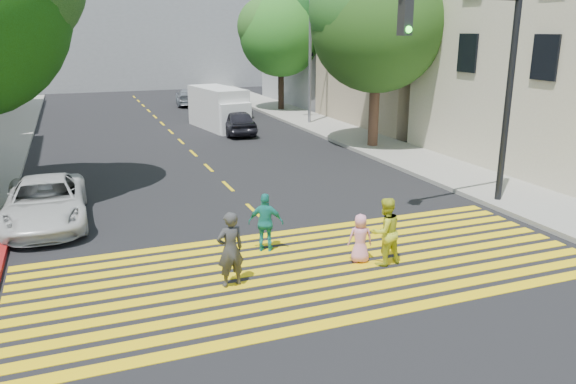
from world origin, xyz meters
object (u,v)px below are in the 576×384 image
tree_right_near (379,17)px  dark_car_near (237,122)px  tree_right_far (282,31)px  white_sedan (45,202)px  silver_car (188,97)px  dark_car_parked (234,104)px  pedestrian_child (360,238)px  white_van (220,109)px  pedestrian_extra (266,223)px  pedestrian_man (230,250)px  traffic_signal (483,67)px  pedestrian_woman (385,231)px

tree_right_near → dark_car_near: tree_right_near is taller
tree_right_far → white_sedan: size_ratio=1.67×
silver_car → dark_car_parked: (1.85, -5.95, 0.08)m
pedestrian_child → silver_car: silver_car is taller
white_van → dark_car_near: bearing=-87.5°
pedestrian_extra → pedestrian_man: bearing=75.8°
pedestrian_child → dark_car_near: size_ratio=0.31×
dark_car_near → silver_car: 12.96m
dark_car_near → silver_car: bearing=-85.3°
traffic_signal → dark_car_near: bearing=93.2°
white_sedan → silver_car: 26.69m
pedestrian_woman → dark_car_near: (1.58, 18.10, -0.16)m
dark_car_near → dark_car_parked: (1.78, 7.01, 0.04)m
pedestrian_man → traffic_signal: bearing=-172.2°
pedestrian_woman → traffic_signal: traffic_signal is taller
tree_right_near → silver_car: 20.26m
pedestrian_man → white_sedan: size_ratio=0.36×
dark_car_parked → tree_right_far: bearing=10.8°
silver_car → pedestrian_child: bearing=94.5°
pedestrian_child → white_sedan: (-7.09, 5.64, 0.06)m
pedestrian_woman → white_van: 20.17m
pedestrian_man → dark_car_near: (5.30, 17.95, -0.18)m
pedestrian_extra → silver_car: bearing=-72.0°
pedestrian_man → white_van: size_ratio=0.33×
pedestrian_extra → white_van: bearing=-75.3°
tree_right_far → pedestrian_extra: 25.95m
white_sedan → dark_car_parked: (10.93, 19.15, 0.04)m
pedestrian_extra → dark_car_parked: size_ratio=0.35×
silver_car → pedestrian_extra: bearing=90.7°
pedestrian_extra → dark_car_near: bearing=-78.0°
traffic_signal → silver_car: bearing=88.2°
dark_car_near → pedestrian_woman: bearing=89.4°
pedestrian_woman → silver_car: pedestrian_woman is taller
pedestrian_man → dark_car_parked: pedestrian_man is taller
pedestrian_woman → white_van: size_ratio=0.32×
tree_right_far → tree_right_near: bearing=-91.5°
silver_car → white_van: bearing=96.4°
tree_right_near → pedestrian_woman: (-6.59, -12.18, -5.11)m
pedestrian_child → dark_car_parked: (3.85, 24.79, 0.10)m
tree_right_far → pedestrian_man: size_ratio=4.69×
white_sedan → traffic_signal: size_ratio=0.71×
pedestrian_man → dark_car_near: pedestrian_man is taller
pedestrian_man → pedestrian_extra: 2.14m
pedestrian_man → pedestrian_child: size_ratio=1.42×
pedestrian_extra → white_van: size_ratio=0.30×
traffic_signal → white_van: bearing=93.2°
dark_car_near → traffic_signal: traffic_signal is taller
pedestrian_man → white_sedan: pedestrian_man is taller
white_van → traffic_signal: 18.03m
traffic_signal → pedestrian_extra: bearing=179.6°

